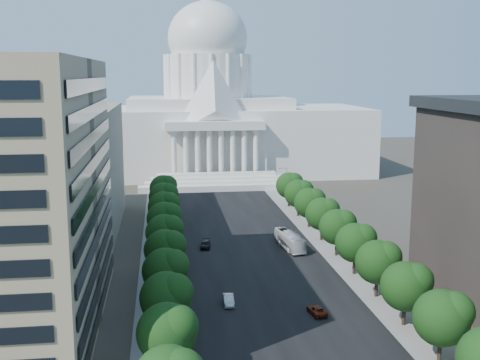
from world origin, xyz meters
name	(u,v)px	position (x,y,z in m)	size (l,w,h in m)	color
road_asphalt	(241,236)	(0.00, 90.00, 0.00)	(30.00, 260.00, 0.01)	black
sidewalk_left	(160,239)	(-19.00, 90.00, 0.00)	(8.00, 260.00, 0.02)	gray
sidewalk_right	(319,233)	(19.00, 90.00, 0.00)	(8.00, 260.00, 0.02)	gray
capitol	(208,121)	(0.00, 184.89, 20.01)	(120.00, 56.00, 73.00)	white
office_block_left_far	(36,171)	(-48.00, 100.00, 15.00)	(38.00, 52.00, 30.00)	gray
tree_l_b	(169,331)	(-17.66, 23.81, 6.45)	(7.79, 7.60, 9.97)	#33261C
tree_l_c	(168,296)	(-17.66, 35.81, 6.45)	(7.79, 7.60, 9.97)	#33261C
tree_l_d	(167,269)	(-17.66, 47.81, 6.45)	(7.79, 7.60, 9.97)	#33261C
tree_l_e	(166,249)	(-17.66, 59.81, 6.45)	(7.79, 7.60, 9.97)	#33261C
tree_l_f	(166,232)	(-17.66, 71.81, 6.45)	(7.79, 7.60, 9.97)	#33261C
tree_l_g	(165,218)	(-17.66, 83.81, 6.45)	(7.79, 7.60, 9.97)	#33261C
tree_l_h	(165,206)	(-17.66, 95.81, 6.45)	(7.79, 7.60, 9.97)	#33261C
tree_l_i	(165,196)	(-17.66, 107.81, 6.45)	(7.79, 7.60, 9.97)	#33261C
tree_l_j	(164,188)	(-17.66, 119.81, 6.45)	(7.79, 7.60, 9.97)	#33261C
tree_r_b	(445,316)	(18.34, 23.81, 6.45)	(7.79, 7.60, 9.97)	#33261C
tree_r_c	(408,285)	(18.34, 35.81, 6.45)	(7.79, 7.60, 9.97)	#33261C
tree_r_d	(380,261)	(18.34, 47.81, 6.45)	(7.79, 7.60, 9.97)	#33261C
tree_r_e	(357,241)	(18.34, 59.81, 6.45)	(7.79, 7.60, 9.97)	#33261C
tree_r_f	(339,226)	(18.34, 71.81, 6.45)	(7.79, 7.60, 9.97)	#33261C
tree_r_g	(324,213)	(18.34, 83.81, 6.45)	(7.79, 7.60, 9.97)	#33261C
tree_r_h	(311,202)	(18.34, 95.81, 6.45)	(7.79, 7.60, 9.97)	#33261C
tree_r_i	(300,193)	(18.34, 107.81, 6.45)	(7.79, 7.60, 9.97)	#33261C
tree_r_j	(290,185)	(18.34, 119.81, 6.45)	(7.79, 7.60, 9.97)	#33261C
streetlight_b	(420,290)	(19.90, 35.00, 5.82)	(2.61, 0.44, 9.00)	gray
streetlight_c	(365,244)	(19.90, 60.00, 5.82)	(2.61, 0.44, 9.00)	gray
streetlight_d	(329,214)	(19.90, 85.00, 5.82)	(2.61, 0.44, 9.00)	gray
streetlight_e	(303,193)	(19.90, 110.00, 5.82)	(2.61, 0.44, 9.00)	gray
streetlight_f	(285,178)	(19.90, 135.00, 5.82)	(2.61, 0.44, 9.00)	gray
car_silver	(229,300)	(-7.64, 47.57, 0.79)	(1.66, 4.77, 1.57)	#B4B8BD
car_red	(317,310)	(5.87, 41.69, 0.66)	(2.19, 4.75, 1.32)	maroon
car_dark_b	(206,245)	(-9.00, 81.06, 0.75)	(2.09, 5.15, 1.49)	black
city_bus	(290,240)	(9.30, 78.27, 1.81)	(3.04, 12.99, 3.62)	silver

